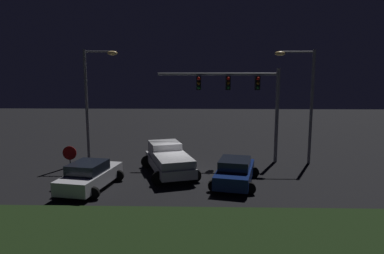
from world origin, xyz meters
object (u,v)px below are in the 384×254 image
traffic_signal_gantry (242,92)px  car_sedan (90,176)px  street_lamp_left (93,92)px  pickup_truck (168,158)px  car_sedan_far (235,172)px  street_lamp_right (304,92)px  stop_sign (70,158)px

traffic_signal_gantry → car_sedan: bearing=-145.2°
car_sedan → street_lamp_left: 7.40m
pickup_truck → car_sedan_far: pickup_truck is taller
car_sedan → street_lamp_right: 14.62m
traffic_signal_gantry → street_lamp_left: (-10.24, -0.13, -0.01)m
car_sedan_far → stop_sign: 9.10m
street_lamp_right → traffic_signal_gantry: bearing=175.1°
pickup_truck → car_sedan_far: 4.40m
car_sedan → car_sedan_far: 7.88m
car_sedan → street_lamp_right: bearing=-55.9°
traffic_signal_gantry → street_lamp_left: street_lamp_left is taller
car_sedan → car_sedan_far: bearing=-72.9°
pickup_truck → car_sedan: (-3.91, -2.96, -0.26)m
street_lamp_left → car_sedan_far: bearing=-28.0°
car_sedan_far → street_lamp_right: (4.98, 4.75, 4.15)m
car_sedan → street_lamp_right: street_lamp_right is taller
car_sedan → stop_sign: bearing=78.1°
car_sedan_far → street_lamp_right: bearing=-33.9°
traffic_signal_gantry → street_lamp_right: (4.10, -0.35, -0.01)m
pickup_truck → street_lamp_left: (-5.45, 2.97, 3.89)m
street_lamp_left → street_lamp_right: (14.34, -0.22, -0.00)m
stop_sign → traffic_signal_gantry: bearing=29.3°
street_lamp_left → street_lamp_right: size_ratio=1.01×
traffic_signal_gantry → stop_sign: 11.87m
pickup_truck → car_sedan: size_ratio=1.24×
street_lamp_right → car_sedan_far: bearing=-136.4°
car_sedan → street_lamp_left: street_lamp_left is taller
pickup_truck → car_sedan_far: bearing=-135.3°
pickup_truck → traffic_signal_gantry: traffic_signal_gantry is taller
street_lamp_right → stop_sign: size_ratio=3.45×
car_sedan_far → street_lamp_left: street_lamp_left is taller
car_sedan_far → pickup_truck: bearing=75.4°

